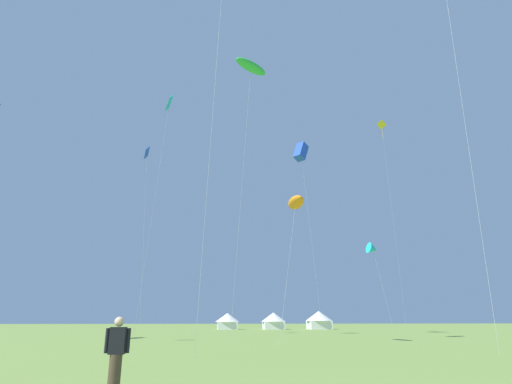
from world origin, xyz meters
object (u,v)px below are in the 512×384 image
kite_blue_box (301,152)px  kite_cyan_diamond (169,105)px  kite_orange_parafoil (296,203)px  festival_tent_right (227,320)px  kite_green_parafoil (251,67)px  kite_cyan_delta (373,249)px  kite_blue_diamond (147,156)px  festival_tent_left (273,320)px  kite_yellow_diamond (383,133)px  person_spectator (116,357)px  festival_tent_center (319,319)px

kite_blue_box → kite_cyan_diamond: bearing=-166.1°
kite_orange_parafoil → festival_tent_right: 47.78m
kite_green_parafoil → kite_cyan_diamond: bearing=127.3°
kite_cyan_delta → kite_orange_parafoil: bearing=-123.7°
kite_cyan_diamond → kite_blue_box: bearing=13.9°
kite_blue_box → kite_green_parafoil: kite_green_parafoil is taller
kite_cyan_delta → kite_green_parafoil: 34.75m
festival_tent_right → kite_blue_diamond: bearing=-113.6°
kite_cyan_delta → festival_tent_right: kite_cyan_delta is taller
kite_cyan_diamond → festival_tent_left: kite_cyan_diamond is taller
kite_cyan_delta → kite_cyan_diamond: bearing=-157.7°
kite_yellow_diamond → kite_orange_parafoil: size_ratio=3.09×
kite_cyan_diamond → person_spectator: (3.03, -36.34, -26.17)m
kite_green_parafoil → person_spectator: size_ratio=15.08×
kite_blue_diamond → kite_green_parafoil: kite_green_parafoil is taller
kite_blue_box → festival_tent_left: (0.68, 28.36, -21.90)m
festival_tent_center → kite_blue_box: bearing=-108.3°
kite_orange_parafoil → festival_tent_center: (14.48, 46.75, -9.25)m
kite_yellow_diamond → kite_cyan_diamond: bearing=-154.1°
kite_orange_parafoil → festival_tent_left: (5.80, 46.75, -9.41)m
kite_yellow_diamond → kite_blue_box: bearing=-144.4°
kite_blue_diamond → festival_tent_center: bearing=43.9°
kite_yellow_diamond → kite_orange_parafoil: 45.15m
kite_orange_parafoil → festival_tent_left: kite_orange_parafoil is taller
person_spectator → festival_tent_left: 70.73m
kite_cyan_delta → festival_tent_left: (-11.76, 20.43, -10.16)m
kite_cyan_diamond → kite_orange_parafoil: (12.46, -14.02, -15.95)m
kite_blue_diamond → festival_tent_right: kite_blue_diamond is taller
kite_yellow_diamond → festival_tent_right: kite_yellow_diamond is taller
kite_cyan_diamond → festival_tent_right: 42.56m
kite_green_parafoil → festival_tent_right: (0.82, 44.38, -23.91)m
festival_tent_center → person_spectator: bearing=-109.1°
kite_cyan_diamond → kite_yellow_diamond: 40.35m
kite_yellow_diamond → festival_tent_right: (-26.10, 15.32, -31.95)m
kite_green_parafoil → festival_tent_right: size_ratio=5.86×
kite_green_parafoil → kite_orange_parafoil: bearing=-33.5°
kite_cyan_delta → festival_tent_right: 30.57m
person_spectator → festival_tent_right: 69.39m
kite_yellow_diamond → kite_orange_parafoil: bearing=-126.6°
kite_blue_diamond → festival_tent_left: size_ratio=5.04×
kite_blue_diamond → kite_orange_parafoil: kite_blue_diamond is taller
kite_cyan_diamond → person_spectator: 44.88m
kite_green_parafoil → kite_cyan_delta: bearing=48.6°
kite_green_parafoil → festival_tent_center: bearing=67.9°
kite_cyan_diamond → festival_tent_left: (18.26, 32.73, -25.36)m
kite_blue_diamond → festival_tent_left: 40.80m
kite_blue_diamond → kite_green_parafoil: 19.98m
festival_tent_left → festival_tent_center: bearing=0.0°
kite_cyan_delta → festival_tent_center: bearing=98.6°
kite_yellow_diamond → festival_tent_right: 44.01m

